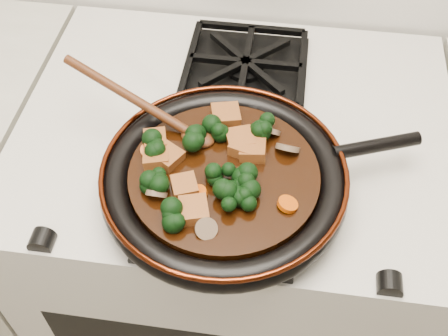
# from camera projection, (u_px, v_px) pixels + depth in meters

# --- Properties ---
(stove) EXTENTS (0.76, 0.60, 0.90)m
(stove) POSITION_uv_depth(u_px,v_px,m) (233.00, 256.00, 1.32)
(stove) COLOR beige
(stove) RESTS_ON ground
(burner_grate_front) EXTENTS (0.23, 0.23, 0.03)m
(burner_grate_front) POSITION_uv_depth(u_px,v_px,m) (225.00, 182.00, 0.88)
(burner_grate_front) COLOR black
(burner_grate_front) RESTS_ON stove
(burner_grate_back) EXTENTS (0.23, 0.23, 0.03)m
(burner_grate_back) POSITION_uv_depth(u_px,v_px,m) (246.00, 66.00, 1.05)
(burner_grate_back) COLOR black
(burner_grate_back) RESTS_ON stove
(skillet) EXTENTS (0.48, 0.37, 0.05)m
(skillet) POSITION_uv_depth(u_px,v_px,m) (225.00, 179.00, 0.84)
(skillet) COLOR black
(skillet) RESTS_ON burner_grate_front
(braising_sauce) EXTENTS (0.29, 0.29, 0.02)m
(braising_sauce) POSITION_uv_depth(u_px,v_px,m) (224.00, 177.00, 0.84)
(braising_sauce) COLOR black
(braising_sauce) RESTS_ON skillet
(tofu_cube_0) EXTENTS (0.04, 0.05, 0.02)m
(tofu_cube_0) POSITION_uv_depth(u_px,v_px,m) (155.00, 141.00, 0.86)
(tofu_cube_0) COLOR brown
(tofu_cube_0) RESTS_ON braising_sauce
(tofu_cube_1) EXTENTS (0.04, 0.04, 0.03)m
(tofu_cube_1) POSITION_uv_depth(u_px,v_px,m) (253.00, 151.00, 0.85)
(tofu_cube_1) COLOR brown
(tofu_cube_1) RESTS_ON braising_sauce
(tofu_cube_2) EXTENTS (0.05, 0.05, 0.02)m
(tofu_cube_2) POSITION_uv_depth(u_px,v_px,m) (194.00, 211.00, 0.78)
(tofu_cube_2) COLOR brown
(tofu_cube_2) RESTS_ON braising_sauce
(tofu_cube_3) EXTENTS (0.05, 0.05, 0.03)m
(tofu_cube_3) POSITION_uv_depth(u_px,v_px,m) (168.00, 157.00, 0.84)
(tofu_cube_3) COLOR brown
(tofu_cube_3) RESTS_ON braising_sauce
(tofu_cube_4) EXTENTS (0.05, 0.05, 0.03)m
(tofu_cube_4) POSITION_uv_depth(u_px,v_px,m) (226.00, 116.00, 0.89)
(tofu_cube_4) COLOR brown
(tofu_cube_4) RESTS_ON braising_sauce
(tofu_cube_5) EXTENTS (0.05, 0.05, 0.02)m
(tofu_cube_5) POSITION_uv_depth(u_px,v_px,m) (185.00, 187.00, 0.80)
(tofu_cube_5) COLOR brown
(tofu_cube_5) RESTS_ON braising_sauce
(tofu_cube_6) EXTENTS (0.05, 0.05, 0.02)m
(tofu_cube_6) POSITION_uv_depth(u_px,v_px,m) (244.00, 147.00, 0.85)
(tofu_cube_6) COLOR brown
(tofu_cube_6) RESTS_ON braising_sauce
(tofu_cube_7) EXTENTS (0.05, 0.04, 0.03)m
(tofu_cube_7) POSITION_uv_depth(u_px,v_px,m) (156.00, 159.00, 0.84)
(tofu_cube_7) COLOR brown
(tofu_cube_7) RESTS_ON braising_sauce
(tofu_cube_8) EXTENTS (0.05, 0.05, 0.02)m
(tofu_cube_8) POSITION_uv_depth(u_px,v_px,m) (240.00, 140.00, 0.86)
(tofu_cube_8) COLOR brown
(tofu_cube_8) RESTS_ON braising_sauce
(broccoli_floret_0) EXTENTS (0.07, 0.07, 0.06)m
(broccoli_floret_0) POSITION_uv_depth(u_px,v_px,m) (238.00, 183.00, 0.81)
(broccoli_floret_0) COLOR black
(broccoli_floret_0) RESTS_ON braising_sauce
(broccoli_floret_1) EXTENTS (0.07, 0.07, 0.07)m
(broccoli_floret_1) POSITION_uv_depth(u_px,v_px,m) (244.00, 196.00, 0.79)
(broccoli_floret_1) COLOR black
(broccoli_floret_1) RESTS_ON braising_sauce
(broccoli_floret_2) EXTENTS (0.08, 0.08, 0.06)m
(broccoli_floret_2) POSITION_uv_depth(u_px,v_px,m) (176.00, 220.00, 0.77)
(broccoli_floret_2) COLOR black
(broccoli_floret_2) RESTS_ON braising_sauce
(broccoli_floret_3) EXTENTS (0.09, 0.09, 0.06)m
(broccoli_floret_3) POSITION_uv_depth(u_px,v_px,m) (158.00, 148.00, 0.85)
(broccoli_floret_3) COLOR black
(broccoli_floret_3) RESTS_ON braising_sauce
(broccoli_floret_4) EXTENTS (0.07, 0.08, 0.05)m
(broccoli_floret_4) POSITION_uv_depth(u_px,v_px,m) (214.00, 129.00, 0.88)
(broccoli_floret_4) COLOR black
(broccoli_floret_4) RESTS_ON braising_sauce
(broccoli_floret_5) EXTENTS (0.09, 0.08, 0.07)m
(broccoli_floret_5) POSITION_uv_depth(u_px,v_px,m) (231.00, 202.00, 0.79)
(broccoli_floret_5) COLOR black
(broccoli_floret_5) RESTS_ON braising_sauce
(broccoli_floret_6) EXTENTS (0.09, 0.09, 0.07)m
(broccoli_floret_6) POSITION_uv_depth(u_px,v_px,m) (193.00, 141.00, 0.86)
(broccoli_floret_6) COLOR black
(broccoli_floret_6) RESTS_ON braising_sauce
(broccoli_floret_7) EXTENTS (0.08, 0.08, 0.06)m
(broccoli_floret_7) POSITION_uv_depth(u_px,v_px,m) (219.00, 174.00, 0.82)
(broccoli_floret_7) COLOR black
(broccoli_floret_7) RESTS_ON braising_sauce
(broccoli_floret_8) EXTENTS (0.08, 0.09, 0.06)m
(broccoli_floret_8) POSITION_uv_depth(u_px,v_px,m) (156.00, 180.00, 0.81)
(broccoli_floret_8) COLOR black
(broccoli_floret_8) RESTS_ON braising_sauce
(broccoli_floret_9) EXTENTS (0.08, 0.09, 0.06)m
(broccoli_floret_9) POSITION_uv_depth(u_px,v_px,m) (266.00, 128.00, 0.87)
(broccoli_floret_9) COLOR black
(broccoli_floret_9) RESTS_ON braising_sauce
(carrot_coin_0) EXTENTS (0.03, 0.03, 0.02)m
(carrot_coin_0) POSITION_uv_depth(u_px,v_px,m) (250.00, 149.00, 0.86)
(carrot_coin_0) COLOR #C64805
(carrot_coin_0) RESTS_ON braising_sauce
(carrot_coin_1) EXTENTS (0.03, 0.03, 0.02)m
(carrot_coin_1) POSITION_uv_depth(u_px,v_px,m) (150.00, 150.00, 0.85)
(carrot_coin_1) COLOR #C64805
(carrot_coin_1) RESTS_ON braising_sauce
(carrot_coin_2) EXTENTS (0.03, 0.03, 0.02)m
(carrot_coin_2) POSITION_uv_depth(u_px,v_px,m) (288.00, 204.00, 0.79)
(carrot_coin_2) COLOR #C64805
(carrot_coin_2) RESTS_ON braising_sauce
(carrot_coin_3) EXTENTS (0.03, 0.03, 0.01)m
(carrot_coin_3) POSITION_uv_depth(u_px,v_px,m) (198.00, 193.00, 0.80)
(carrot_coin_3) COLOR #C64805
(carrot_coin_3) RESTS_ON braising_sauce
(mushroom_slice_0) EXTENTS (0.04, 0.04, 0.03)m
(mushroom_slice_0) POSITION_uv_depth(u_px,v_px,m) (206.00, 229.00, 0.76)
(mushroom_slice_0) COLOR brown
(mushroom_slice_0) RESTS_ON braising_sauce
(mushroom_slice_1) EXTENTS (0.04, 0.04, 0.03)m
(mushroom_slice_1) POSITION_uv_depth(u_px,v_px,m) (269.00, 130.00, 0.88)
(mushroom_slice_1) COLOR brown
(mushroom_slice_1) RESTS_ON braising_sauce
(mushroom_slice_2) EXTENTS (0.04, 0.04, 0.03)m
(mushroom_slice_2) POSITION_uv_depth(u_px,v_px,m) (288.00, 148.00, 0.85)
(mushroom_slice_2) COLOR brown
(mushroom_slice_2) RESTS_ON braising_sauce
(mushroom_slice_3) EXTENTS (0.03, 0.03, 0.03)m
(mushroom_slice_3) POSITION_uv_depth(u_px,v_px,m) (156.00, 194.00, 0.80)
(mushroom_slice_3) COLOR brown
(mushroom_slice_3) RESTS_ON braising_sauce
(wooden_spoon) EXTENTS (0.15, 0.08, 0.25)m
(wooden_spoon) POSITION_uv_depth(u_px,v_px,m) (159.00, 114.00, 0.88)
(wooden_spoon) COLOR #4A230F
(wooden_spoon) RESTS_ON braising_sauce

